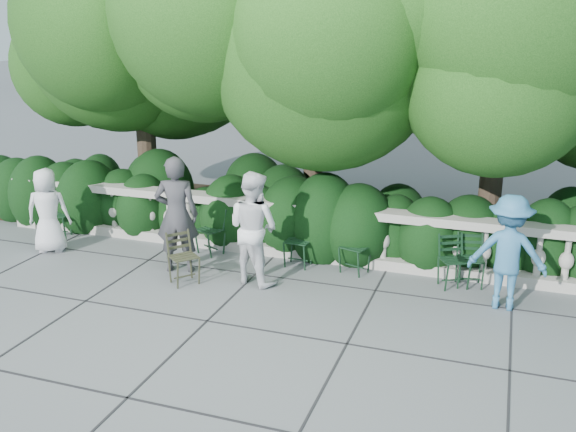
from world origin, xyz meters
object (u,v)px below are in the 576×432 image
(person_casual_man, at_px, (253,228))
(person_older_blue, at_px, (508,252))
(chair_e, at_px, (295,269))
(chair_a, at_px, (205,256))
(chair_b, at_px, (57,240))
(person_woman_grey, at_px, (177,215))
(chair_c, at_px, (349,275))
(chair_d, at_px, (456,291))
(person_businessman, at_px, (48,211))
(chair_f, at_px, (469,289))
(chair_weathered, at_px, (189,286))

(person_casual_man, distance_m, person_older_blue, 3.80)
(chair_e, bearing_deg, chair_a, -179.82)
(chair_b, relative_size, person_woman_grey, 0.43)
(chair_c, xyz_separation_m, chair_e, (-0.94, -0.03, 0.00))
(person_casual_man, bearing_deg, person_woman_grey, 17.06)
(chair_d, bearing_deg, chair_c, 149.85)
(chair_d, height_order, chair_e, same)
(chair_d, height_order, person_businessman, person_businessman)
(chair_c, bearing_deg, person_businessman, -154.57)
(chair_a, distance_m, chair_b, 3.04)
(chair_e, distance_m, chair_f, 2.84)
(chair_e, relative_size, chair_weathered, 1.00)
(chair_e, height_order, person_casual_man, person_casual_man)
(person_casual_man, bearing_deg, chair_d, -149.85)
(person_casual_man, relative_size, person_older_blue, 1.07)
(chair_f, bearing_deg, person_businessman, 174.41)
(chair_f, relative_size, person_casual_man, 0.47)
(chair_a, relative_size, chair_weathered, 1.00)
(chair_d, xyz_separation_m, chair_f, (0.19, 0.11, 0.00))
(person_businessman, distance_m, person_older_blue, 7.76)
(chair_c, bearing_deg, chair_a, -162.46)
(chair_e, distance_m, person_businessman, 4.53)
(chair_c, distance_m, chair_d, 1.71)
(chair_c, distance_m, chair_f, 1.90)
(chair_e, bearing_deg, chair_c, 4.62)
(chair_d, bearing_deg, chair_e, 151.29)
(chair_e, bearing_deg, person_woman_grey, -156.43)
(person_businessman, relative_size, person_casual_man, 0.85)
(chair_b, height_order, chair_e, same)
(chair_a, height_order, chair_c, same)
(chair_b, xyz_separation_m, chair_weathered, (3.41, -1.16, 0.00))
(chair_f, bearing_deg, chair_b, 170.11)
(chair_a, height_order, chair_d, same)
(chair_weathered, distance_m, person_businessman, 3.23)
(chair_b, relative_size, chair_c, 1.00)
(chair_weathered, relative_size, person_casual_man, 0.47)
(chair_b, bearing_deg, chair_a, -14.85)
(chair_c, bearing_deg, chair_e, -159.59)
(chair_e, xyz_separation_m, chair_weathered, (-1.35, -1.24, 0.00))
(person_older_blue, bearing_deg, chair_f, -42.93)
(chair_d, distance_m, person_woman_grey, 4.60)
(person_woman_grey, bearing_deg, person_older_blue, 166.16)
(chair_d, distance_m, person_casual_man, 3.29)
(person_woman_grey, relative_size, person_older_blue, 1.15)
(person_businessman, bearing_deg, chair_b, -80.58)
(chair_weathered, xyz_separation_m, person_older_blue, (4.68, 0.83, 0.84))
(chair_d, relative_size, person_woman_grey, 0.43)
(chair_b, xyz_separation_m, person_casual_man, (4.30, -0.62, 0.90))
(chair_e, xyz_separation_m, person_casual_man, (-0.45, -0.71, 0.90))
(chair_f, bearing_deg, chair_c, 170.42)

